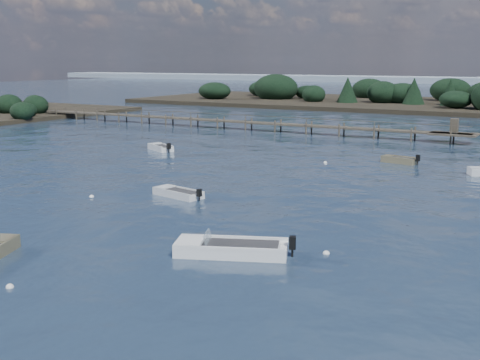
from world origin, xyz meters
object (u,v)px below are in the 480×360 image
Objects in this scene: dinghy_mid_white_a at (231,251)px; jetty at (248,122)px; dinghy_mid_grey at (178,194)px; tender_far_grey at (161,149)px; tender_far_white at (399,161)px.

dinghy_mid_white_a is 51.41m from jetty.
jetty reaches higher than dinghy_mid_grey.
tender_far_grey is at bearing -86.70° from jetty.
dinghy_mid_white_a is at bearing -47.18° from tender_far_grey.
dinghy_mid_grey is at bearing -49.59° from tender_far_grey.
tender_far_grey is 0.91× the size of dinghy_mid_grey.
jetty is (-1.17, 20.36, 0.82)m from tender_far_grey.
tender_far_white reaches higher than dinghy_mid_grey.
tender_far_grey reaches higher than tender_far_white.
dinghy_mid_white_a is 0.09× the size of jetty.
tender_far_grey is 1.07× the size of tender_far_white.
tender_far_white is at bearing 10.89° from tender_far_grey.
tender_far_white is 0.05× the size of jetty.
tender_far_grey is (-23.12, 24.95, -0.00)m from dinghy_mid_white_a.
tender_far_grey is 23.41m from tender_far_white.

